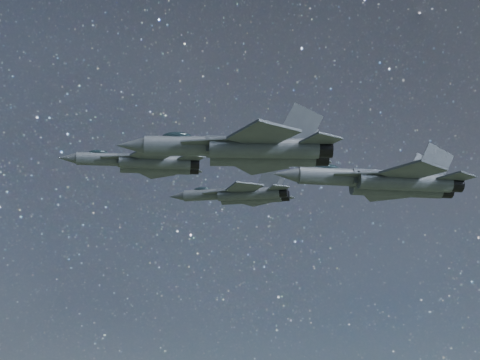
{
  "coord_description": "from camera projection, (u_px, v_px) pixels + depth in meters",
  "views": [
    {
      "loc": [
        4.42,
        -63.32,
        121.85
      ],
      "look_at": [
        -0.07,
        1.1,
        141.8
      ],
      "focal_mm": 50.0,
      "sensor_mm": 36.0,
      "label": 1
    }
  ],
  "objects": [
    {
      "name": "jet_lead",
      "position": [
        144.0,
        162.0,
        70.88
      ],
      "size": [
        15.72,
        10.87,
        3.95
      ],
      "rotation": [
        0.0,
        0.0,
        0.17
      ],
      "color": "#383F46"
    },
    {
      "name": "jet_left",
      "position": [
        240.0,
        194.0,
        83.1
      ],
      "size": [
        16.08,
        11.22,
        4.05
      ],
      "rotation": [
        0.0,
        0.0,
        -0.12
      ],
      "color": "#383F46"
    },
    {
      "name": "jet_right",
      "position": [
        246.0,
        149.0,
        54.67
      ],
      "size": [
        18.44,
        12.95,
        4.65
      ],
      "rotation": [
        0.0,
        0.0,
        0.09
      ],
      "color": "#383F46"
    },
    {
      "name": "jet_slot",
      "position": [
        385.0,
        181.0,
        62.57
      ],
      "size": [
        18.75,
        12.83,
        4.71
      ],
      "rotation": [
        0.0,
        0.0,
        0.22
      ],
      "color": "#383F46"
    }
  ]
}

